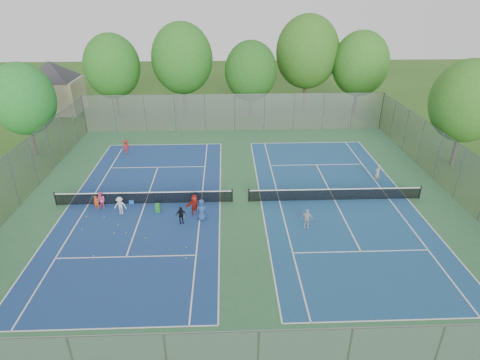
% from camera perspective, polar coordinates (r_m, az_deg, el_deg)
% --- Properties ---
extents(ground, '(120.00, 120.00, 0.00)m').
position_cam_1_polar(ground, '(29.62, 0.07, -3.11)').
color(ground, '#2C5219').
rests_on(ground, ground).
extents(court_pad, '(32.00, 32.00, 0.01)m').
position_cam_1_polar(court_pad, '(29.62, 0.07, -3.10)').
color(court_pad, '#2D5F3A').
rests_on(court_pad, ground).
extents(court_left, '(10.97, 23.77, 0.01)m').
position_cam_1_polar(court_left, '(30.20, -13.34, -3.25)').
color(court_left, navy).
rests_on(court_left, court_pad).
extents(court_right, '(10.97, 23.77, 0.01)m').
position_cam_1_polar(court_right, '(30.66, 13.28, -2.76)').
color(court_right, navy).
rests_on(court_right, court_pad).
extents(net_left, '(12.87, 0.10, 0.91)m').
position_cam_1_polar(net_left, '(29.99, -13.43, -2.51)').
color(net_left, black).
rests_on(net_left, ground).
extents(net_right, '(12.87, 0.10, 0.91)m').
position_cam_1_polar(net_right, '(30.45, 13.36, -2.04)').
color(net_right, black).
rests_on(net_right, ground).
extents(fence_north, '(32.00, 0.10, 4.00)m').
position_cam_1_polar(fence_north, '(43.65, -0.75, 9.56)').
color(fence_north, gray).
rests_on(fence_north, ground).
extents(fence_west, '(0.10, 32.00, 4.00)m').
position_cam_1_polar(fence_west, '(32.36, -29.54, -0.14)').
color(fence_west, gray).
rests_on(fence_west, ground).
extents(fence_east, '(0.10, 32.00, 4.00)m').
position_cam_1_polar(fence_east, '(33.34, 28.73, 0.78)').
color(fence_east, gray).
rests_on(fence_east, ground).
extents(house, '(11.03, 11.03, 7.30)m').
position_cam_1_polar(house, '(55.02, -25.23, 13.03)').
color(house, '#B7A88C').
rests_on(house, ground).
extents(tree_nw, '(6.40, 6.40, 9.58)m').
position_cam_1_polar(tree_nw, '(50.28, -17.73, 15.17)').
color(tree_nw, '#443326').
rests_on(tree_nw, ground).
extents(tree_nl, '(7.20, 7.20, 10.69)m').
position_cam_1_polar(tree_nl, '(49.70, -8.24, 16.74)').
color(tree_nl, '#443326').
rests_on(tree_nl, ground).
extents(tree_nc, '(6.00, 6.00, 8.85)m').
position_cam_1_polar(tree_nc, '(47.78, 1.55, 15.21)').
color(tree_nc, '#443326').
rests_on(tree_nc, ground).
extents(tree_nr, '(7.60, 7.60, 11.42)m').
position_cam_1_polar(tree_nr, '(51.35, 9.56, 17.52)').
color(tree_nr, '#443326').
rests_on(tree_nr, ground).
extents(tree_ne, '(6.60, 6.60, 9.77)m').
position_cam_1_polar(tree_ne, '(51.13, 16.76, 15.55)').
color(tree_ne, '#443326').
rests_on(tree_ne, ground).
extents(tree_side_w, '(5.60, 5.60, 8.47)m').
position_cam_1_polar(tree_side_w, '(41.13, -28.50, 10.07)').
color(tree_side_w, '#443326').
rests_on(tree_side_w, ground).
extents(tree_side_e, '(6.00, 6.00, 9.20)m').
position_cam_1_polar(tree_side_e, '(38.58, 29.62, 9.71)').
color(tree_side_e, '#443326').
rests_on(tree_side_e, ground).
extents(ball_crate, '(0.38, 0.38, 0.29)m').
position_cam_1_polar(ball_crate, '(30.43, -15.18, -2.96)').
color(ball_crate, blue).
rests_on(ball_crate, ground).
extents(ball_hopper, '(0.32, 0.32, 0.62)m').
position_cam_1_polar(ball_hopper, '(28.81, -11.61, -3.91)').
color(ball_hopper, '#268E2B').
rests_on(ball_hopper, ground).
extents(student_a, '(0.43, 0.33, 1.03)m').
position_cam_1_polar(student_a, '(30.21, -19.75, -3.06)').
color(student_a, '#DA4F14').
rests_on(student_a, ground).
extents(student_b, '(0.77, 0.70, 1.28)m').
position_cam_1_polar(student_b, '(30.12, -19.15, -2.78)').
color(student_b, '#F76092').
rests_on(student_b, ground).
extents(student_c, '(0.89, 0.56, 1.32)m').
position_cam_1_polar(student_c, '(29.02, -16.67, -3.50)').
color(student_c, silver).
rests_on(student_c, ground).
extents(student_d, '(0.78, 0.49, 1.24)m').
position_cam_1_polar(student_d, '(27.07, -8.40, -4.97)').
color(student_d, black).
rests_on(student_d, ground).
extents(student_e, '(0.85, 0.65, 1.54)m').
position_cam_1_polar(student_e, '(27.18, -5.47, -4.27)').
color(student_e, navy).
rests_on(student_e, ground).
extents(student_f, '(1.46, 1.03, 1.52)m').
position_cam_1_polar(student_f, '(27.92, -6.46, -3.47)').
color(student_f, '#A32017').
rests_on(student_f, ground).
extents(child_far_baseline, '(0.95, 0.70, 1.32)m').
position_cam_1_polar(child_far_baseline, '(39.39, -15.90, 4.59)').
color(child_far_baseline, '#A21B17').
rests_on(child_far_baseline, ground).
extents(instructor, '(0.66, 0.60, 1.52)m').
position_cam_1_polar(instructor, '(34.07, 18.95, 0.91)').
color(instructor, gray).
rests_on(instructor, ground).
extents(teen_court_b, '(0.84, 0.48, 1.35)m').
position_cam_1_polar(teen_court_b, '(26.68, 9.45, -5.41)').
color(teen_court_b, beige).
rests_on(teen_court_b, ground).
extents(tennis_ball_0, '(0.07, 0.07, 0.07)m').
position_cam_1_polar(tennis_ball_0, '(27.07, -15.88, -7.24)').
color(tennis_ball_0, gold).
rests_on(tennis_ball_0, ground).
extents(tennis_ball_1, '(0.07, 0.07, 0.07)m').
position_cam_1_polar(tennis_ball_1, '(26.29, -13.27, -8.00)').
color(tennis_ball_1, gold).
rests_on(tennis_ball_1, ground).
extents(tennis_ball_2, '(0.07, 0.07, 0.07)m').
position_cam_1_polar(tennis_ball_2, '(28.04, -16.93, -6.14)').
color(tennis_ball_2, '#D6EE37').
rests_on(tennis_ball_2, ground).
extents(tennis_ball_3, '(0.07, 0.07, 0.07)m').
position_cam_1_polar(tennis_ball_3, '(28.83, -13.81, -4.77)').
color(tennis_ball_3, '#E6F138').
rests_on(tennis_ball_3, ground).
extents(tennis_ball_4, '(0.07, 0.07, 0.07)m').
position_cam_1_polar(tennis_ball_4, '(25.55, -20.11, -10.15)').
color(tennis_ball_4, yellow).
rests_on(tennis_ball_4, ground).
extents(tennis_ball_5, '(0.07, 0.07, 0.07)m').
position_cam_1_polar(tennis_ball_5, '(29.25, -18.75, -5.00)').
color(tennis_ball_5, '#BFDF33').
rests_on(tennis_ball_5, ground).
extents(tennis_ball_6, '(0.07, 0.07, 0.07)m').
position_cam_1_polar(tennis_ball_6, '(24.09, -7.69, -10.98)').
color(tennis_ball_6, '#E9F539').
rests_on(tennis_ball_6, ground).
extents(tennis_ball_7, '(0.07, 0.07, 0.07)m').
position_cam_1_polar(tennis_ball_7, '(27.27, -17.47, -7.21)').
color(tennis_ball_7, '#D0D832').
rests_on(tennis_ball_7, ground).
extents(tennis_ball_8, '(0.07, 0.07, 0.07)m').
position_cam_1_polar(tennis_ball_8, '(29.66, -20.99, -4.93)').
color(tennis_ball_8, yellow).
rests_on(tennis_ball_8, ground).
extents(tennis_ball_9, '(0.07, 0.07, 0.07)m').
position_cam_1_polar(tennis_ball_9, '(28.36, -21.55, -6.54)').
color(tennis_ball_9, '#BCD130').
rests_on(tennis_ball_9, ground).
extents(tennis_ball_10, '(0.07, 0.07, 0.07)m').
position_cam_1_polar(tennis_ball_10, '(28.04, -7.96, -5.15)').
color(tennis_ball_10, '#C8DD33').
rests_on(tennis_ball_10, ground).
extents(tennis_ball_11, '(0.07, 0.07, 0.07)m').
position_cam_1_polar(tennis_ball_11, '(24.94, -7.63, -9.53)').
color(tennis_ball_11, '#C3EF37').
rests_on(tennis_ball_11, ground).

